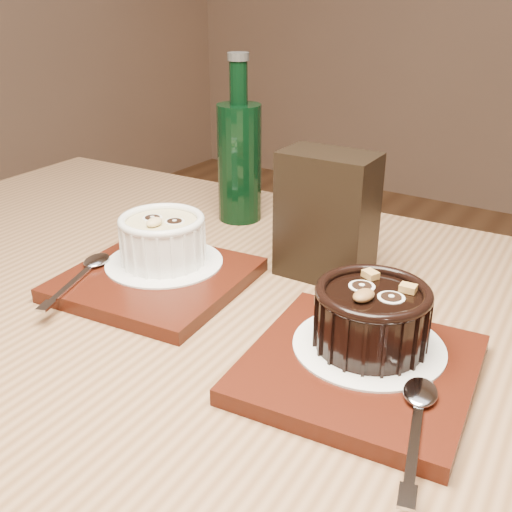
{
  "coord_description": "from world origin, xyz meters",
  "views": [
    {
      "loc": [
        0.4,
        -0.56,
        1.05
      ],
      "look_at": [
        0.11,
        -0.13,
        0.81
      ],
      "focal_mm": 42.0,
      "sensor_mm": 36.0,
      "label": 1
    }
  ],
  "objects_px": {
    "ramekin_white": "(163,237)",
    "green_bottle": "(239,158)",
    "tray_right": "(359,368)",
    "condiment_stand": "(327,216)",
    "table": "(231,423)",
    "ramekin_dark": "(372,314)",
    "tray_left": "(156,279)"
  },
  "relations": [
    {
      "from": "tray_left",
      "to": "green_bottle",
      "type": "distance_m",
      "value": 0.24
    },
    {
      "from": "table",
      "to": "condiment_stand",
      "type": "distance_m",
      "value": 0.24
    },
    {
      "from": "ramekin_white",
      "to": "tray_right",
      "type": "bearing_deg",
      "value": -22.18
    },
    {
      "from": "table",
      "to": "ramekin_dark",
      "type": "xyz_separation_m",
      "value": [
        0.12,
        0.04,
        0.14
      ]
    },
    {
      "from": "tray_right",
      "to": "ramekin_dark",
      "type": "xyz_separation_m",
      "value": [
        -0.0,
        0.02,
        0.04
      ]
    },
    {
      "from": "table",
      "to": "tray_left",
      "type": "distance_m",
      "value": 0.17
    },
    {
      "from": "ramekin_white",
      "to": "green_bottle",
      "type": "height_order",
      "value": "green_bottle"
    },
    {
      "from": "tray_left",
      "to": "ramekin_dark",
      "type": "bearing_deg",
      "value": -1.33
    },
    {
      "from": "tray_left",
      "to": "ramekin_white",
      "type": "bearing_deg",
      "value": 111.32
    },
    {
      "from": "condiment_stand",
      "to": "green_bottle",
      "type": "bearing_deg",
      "value": 152.61
    },
    {
      "from": "table",
      "to": "tray_right",
      "type": "bearing_deg",
      "value": 9.53
    },
    {
      "from": "tray_right",
      "to": "green_bottle",
      "type": "bearing_deg",
      "value": 139.99
    },
    {
      "from": "ramekin_dark",
      "to": "tray_left",
      "type": "bearing_deg",
      "value": -171.09
    },
    {
      "from": "tray_right",
      "to": "condiment_stand",
      "type": "height_order",
      "value": "condiment_stand"
    },
    {
      "from": "tray_left",
      "to": "tray_right",
      "type": "height_order",
      "value": "same"
    },
    {
      "from": "ramekin_white",
      "to": "green_bottle",
      "type": "bearing_deg",
      "value": 89.31
    },
    {
      "from": "table",
      "to": "tray_right",
      "type": "xyz_separation_m",
      "value": [
        0.12,
        0.02,
        0.1
      ]
    },
    {
      "from": "table",
      "to": "condiment_stand",
      "type": "bearing_deg",
      "value": 88.48
    },
    {
      "from": "tray_right",
      "to": "green_bottle",
      "type": "relative_size",
      "value": 0.81
    },
    {
      "from": "ramekin_white",
      "to": "tray_right",
      "type": "distance_m",
      "value": 0.27
    },
    {
      "from": "tray_left",
      "to": "tray_right",
      "type": "bearing_deg",
      "value": -6.67
    },
    {
      "from": "ramekin_dark",
      "to": "green_bottle",
      "type": "height_order",
      "value": "green_bottle"
    },
    {
      "from": "ramekin_dark",
      "to": "condiment_stand",
      "type": "xyz_separation_m",
      "value": [
        -0.11,
        0.13,
        0.02
      ]
    },
    {
      "from": "table",
      "to": "green_bottle",
      "type": "height_order",
      "value": "green_bottle"
    },
    {
      "from": "green_bottle",
      "to": "condiment_stand",
      "type": "bearing_deg",
      "value": -27.39
    },
    {
      "from": "tray_right",
      "to": "condiment_stand",
      "type": "relative_size",
      "value": 1.29
    },
    {
      "from": "tray_left",
      "to": "tray_right",
      "type": "relative_size",
      "value": 1.0
    },
    {
      "from": "tray_left",
      "to": "green_bottle",
      "type": "xyz_separation_m",
      "value": [
        -0.04,
        0.22,
        0.08
      ]
    },
    {
      "from": "green_bottle",
      "to": "table",
      "type": "bearing_deg",
      "value": -56.65
    },
    {
      "from": "tray_right",
      "to": "condiment_stand",
      "type": "bearing_deg",
      "value": 126.59
    },
    {
      "from": "table",
      "to": "tray_left",
      "type": "height_order",
      "value": "tray_left"
    },
    {
      "from": "ramekin_white",
      "to": "green_bottle",
      "type": "xyz_separation_m",
      "value": [
        -0.03,
        0.19,
        0.04
      ]
    }
  ]
}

